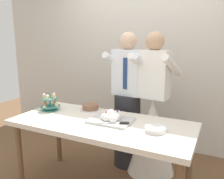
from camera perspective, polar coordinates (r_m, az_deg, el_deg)
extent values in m
cube|color=beige|center=(3.44, 8.50, 10.05)|extent=(5.20, 0.10, 2.90)
cube|color=silver|center=(2.32, -2.60, -8.48)|extent=(1.80, 0.80, 0.05)
cylinder|color=brown|center=(2.73, -21.88, -15.00)|extent=(0.06, 0.06, 0.72)
cylinder|color=brown|center=(3.14, -13.10, -10.74)|extent=(0.06, 0.06, 0.72)
cylinder|color=brown|center=(2.54, 18.58, -16.88)|extent=(0.06, 0.06, 0.72)
cylinder|color=teal|center=(2.77, -14.98, -4.78)|extent=(0.17, 0.17, 0.01)
cylinder|color=teal|center=(2.74, -15.09, -2.80)|extent=(0.01, 0.01, 0.21)
cylinder|color=teal|center=(2.76, -15.02, -4.01)|extent=(0.23, 0.23, 0.01)
cylinder|color=#D1B784|center=(2.70, -13.56, -3.88)|extent=(0.04, 0.04, 0.03)
sphere|color=#D6B27A|center=(2.69, -13.59, -3.39)|extent=(0.04, 0.04, 0.04)
cylinder|color=#D1B784|center=(2.81, -13.81, -3.26)|extent=(0.04, 0.04, 0.03)
sphere|color=#D6B27A|center=(2.81, -13.84, -2.79)|extent=(0.04, 0.04, 0.04)
cylinder|color=#D1B784|center=(2.81, -16.31, -3.40)|extent=(0.04, 0.04, 0.03)
sphere|color=#D6B27A|center=(2.81, -16.34, -2.93)|extent=(0.04, 0.04, 0.04)
cylinder|color=#D1B784|center=(2.69, -16.31, -4.09)|extent=(0.04, 0.04, 0.03)
sphere|color=brown|center=(2.68, -16.34, -3.60)|extent=(0.04, 0.04, 0.04)
cylinder|color=teal|center=(2.73, -15.13, -2.09)|extent=(0.18, 0.18, 0.01)
cylinder|color=#D1B784|center=(2.69, -14.16, -1.90)|extent=(0.04, 0.04, 0.03)
sphere|color=#D6B27A|center=(2.68, -14.19, -1.40)|extent=(0.04, 0.04, 0.04)
cylinder|color=#D1B784|center=(2.76, -14.10, -1.52)|extent=(0.04, 0.04, 0.03)
sphere|color=#EAB7C6|center=(2.76, -14.12, -1.03)|extent=(0.04, 0.04, 0.04)
cylinder|color=#D1B784|center=(2.78, -15.61, -1.49)|extent=(0.04, 0.04, 0.03)
sphere|color=brown|center=(2.78, -15.64, -1.01)|extent=(0.04, 0.04, 0.04)
cylinder|color=#D1B784|center=(2.73, -16.44, -1.78)|extent=(0.04, 0.04, 0.03)
sphere|color=#EAB7C6|center=(2.73, -16.47, -1.30)|extent=(0.04, 0.04, 0.04)
cylinder|color=#D1B784|center=(2.67, -15.63, -2.06)|extent=(0.04, 0.04, 0.03)
sphere|color=beige|center=(2.67, -15.66, -1.56)|extent=(0.04, 0.04, 0.04)
cube|color=silver|center=(2.30, -0.25, -7.64)|extent=(0.42, 0.31, 0.02)
sphere|color=white|center=(2.26, 1.16, -6.93)|extent=(0.08, 0.08, 0.08)
sphere|color=white|center=(2.32, 1.27, -6.31)|extent=(0.10, 0.10, 0.10)
sphere|color=white|center=(2.35, 0.16, -6.08)|extent=(0.09, 0.09, 0.09)
sphere|color=white|center=(2.34, -1.18, -6.38)|extent=(0.07, 0.07, 0.07)
sphere|color=white|center=(2.29, -1.98, -6.76)|extent=(0.07, 0.07, 0.07)
sphere|color=white|center=(2.25, -1.19, -7.07)|extent=(0.08, 0.08, 0.08)
sphere|color=white|center=(2.21, 0.21, -7.39)|extent=(0.08, 0.08, 0.08)
sphere|color=white|center=(2.28, -0.25, -6.29)|extent=(0.11, 0.11, 0.11)
sphere|color=#DB474C|center=(2.24, -1.53, -5.66)|extent=(0.02, 0.02, 0.02)
sphere|color=#2D1938|center=(2.27, -1.44, -5.57)|extent=(0.02, 0.02, 0.02)
sphere|color=#B21923|center=(2.30, 0.58, -5.17)|extent=(0.02, 0.02, 0.02)
sphere|color=#DB474C|center=(2.27, -0.21, -5.39)|extent=(0.02, 0.02, 0.02)
sphere|color=#2D1938|center=(2.27, 1.38, -5.32)|extent=(0.02, 0.02, 0.02)
sphere|color=#DB474C|center=(2.31, -0.63, -4.95)|extent=(0.02, 0.02, 0.02)
cube|color=silver|center=(2.19, -0.89, -8.27)|extent=(0.22, 0.10, 0.00)
cube|color=black|center=(2.18, 3.08, -8.24)|extent=(0.09, 0.06, 0.02)
cylinder|color=white|center=(2.10, 10.79, -10.00)|extent=(0.18, 0.18, 0.01)
cylinder|color=white|center=(2.10, 10.77, -9.75)|extent=(0.18, 0.18, 0.01)
cylinder|color=white|center=(2.10, 10.79, -9.44)|extent=(0.18, 0.18, 0.01)
cylinder|color=white|center=(2.09, 10.68, -9.20)|extent=(0.18, 0.18, 0.01)
cylinder|color=white|center=(2.68, -5.33, -4.98)|extent=(0.24, 0.24, 0.01)
cylinder|color=brown|center=(2.67, -5.35, -4.29)|extent=(0.19, 0.19, 0.06)
cylinder|color=#232328|center=(2.94, 3.73, -9.99)|extent=(0.32, 0.32, 0.92)
cube|color=white|center=(2.75, 3.94, 4.24)|extent=(0.36, 0.23, 0.54)
sphere|color=#D8B293|center=(2.73, 4.05, 11.85)|extent=(0.21, 0.21, 0.21)
cylinder|color=white|center=(2.83, 0.72, 6.68)|extent=(0.12, 0.49, 0.28)
cylinder|color=white|center=(2.66, 7.85, 6.22)|extent=(0.12, 0.49, 0.28)
cube|color=navy|center=(2.65, 3.26, 3.96)|extent=(0.05, 0.02, 0.36)
cone|color=white|center=(2.83, 9.71, -11.10)|extent=(0.56, 0.56, 0.92)
cube|color=white|center=(2.63, 10.28, 3.70)|extent=(0.36, 0.24, 0.54)
sphere|color=tan|center=(2.60, 10.58, 11.67)|extent=(0.21, 0.21, 0.21)
cylinder|color=white|center=(2.69, 6.94, 6.32)|extent=(0.14, 0.49, 0.28)
cylinder|color=white|center=(2.54, 14.65, 5.69)|extent=(0.14, 0.49, 0.28)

